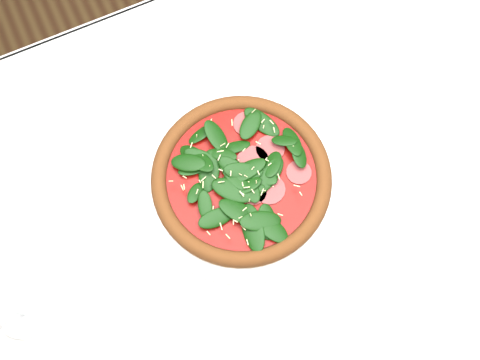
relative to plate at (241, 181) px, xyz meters
name	(u,v)px	position (x,y,z in m)	size (l,w,h in m)	color
ground	(259,257)	(0.06, 0.00, -0.76)	(6.00, 6.00, 0.00)	brown
dining_table	(271,189)	(0.06, 0.00, -0.11)	(1.21, 0.81, 0.75)	silver
plate	(241,181)	(0.00, 0.00, 0.00)	(0.34, 0.34, 0.01)	silver
pizza	(241,177)	(0.00, 0.00, 0.02)	(0.36, 0.36, 0.04)	brown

